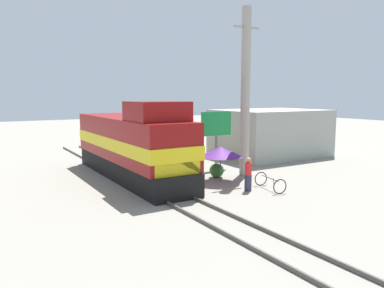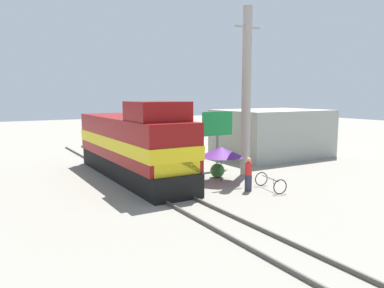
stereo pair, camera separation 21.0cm
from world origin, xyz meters
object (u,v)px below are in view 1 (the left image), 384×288
(locomotive, at_px, (133,145))
(bicycle, at_px, (270,182))
(vendor_umbrella, at_px, (221,152))
(person_bystander, at_px, (248,173))
(utility_pole, at_px, (245,92))
(billboard_sign, at_px, (216,126))

(locomotive, relative_size, bicycle, 6.04)
(bicycle, bearing_deg, vendor_umbrella, 122.65)
(person_bystander, relative_size, bicycle, 0.87)
(person_bystander, bearing_deg, utility_pole, 53.98)
(vendor_umbrella, xyz_separation_m, person_bystander, (-0.02, -2.46, -0.77))
(locomotive, distance_m, vendor_umbrella, 5.14)
(billboard_sign, bearing_deg, bicycle, -97.60)
(person_bystander, height_order, bicycle, person_bystander)
(billboard_sign, xyz_separation_m, person_bystander, (-1.95, -5.67, -1.88))
(utility_pole, bearing_deg, vendor_umbrella, -162.81)
(bicycle, bearing_deg, locomotive, 140.77)
(vendor_umbrella, bearing_deg, utility_pole, 17.19)
(vendor_umbrella, xyz_separation_m, bicycle, (1.12, -2.85, -1.33))
(billboard_sign, height_order, person_bystander, billboard_sign)
(person_bystander, bearing_deg, bicycle, -18.87)
(vendor_umbrella, distance_m, bicycle, 3.33)
(vendor_umbrella, bearing_deg, locomotive, 140.25)
(bicycle, bearing_deg, utility_pole, 83.18)
(vendor_umbrella, bearing_deg, person_bystander, -90.56)
(locomotive, bearing_deg, bicycle, -50.42)
(utility_pole, height_order, person_bystander, utility_pole)
(locomotive, relative_size, vendor_umbrella, 4.88)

